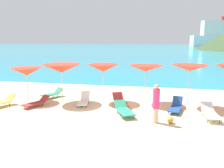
% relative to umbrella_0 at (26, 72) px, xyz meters
% --- Properties ---
extents(ground_plane, '(50.00, 100.00, 0.30)m').
position_rel_umbrella_0_xyz_m(ground_plane, '(5.80, 7.85, -1.98)').
color(ground_plane, beige).
extents(ocean_water, '(650.00, 440.00, 0.02)m').
position_rel_umbrella_0_xyz_m(ocean_water, '(5.80, 225.70, -1.82)').
color(ocean_water, teal).
rests_on(ocean_water, ground_plane).
extents(umbrella_0, '(2.04, 2.04, 2.07)m').
position_rel_umbrella_0_xyz_m(umbrella_0, '(0.00, 0.00, 0.00)').
color(umbrella_0, silver).
rests_on(umbrella_0, ground_plane).
extents(umbrella_1, '(2.32, 2.32, 2.31)m').
position_rel_umbrella_0_xyz_m(umbrella_1, '(2.17, 0.20, 0.22)').
color(umbrella_1, silver).
rests_on(umbrella_1, ground_plane).
extents(umbrella_2, '(1.94, 1.94, 2.29)m').
position_rel_umbrella_0_xyz_m(umbrella_2, '(4.54, 0.82, 0.22)').
color(umbrella_2, silver).
rests_on(umbrella_2, ground_plane).
extents(umbrella_3, '(2.04, 2.04, 2.25)m').
position_rel_umbrella_0_xyz_m(umbrella_3, '(7.06, 1.04, 0.23)').
color(umbrella_3, silver).
rests_on(umbrella_3, ground_plane).
extents(umbrella_4, '(1.99, 1.99, 2.36)m').
position_rel_umbrella_0_xyz_m(umbrella_4, '(9.46, 0.70, 0.35)').
color(umbrella_4, silver).
rests_on(umbrella_4, ground_plane).
extents(lounge_chair_0, '(1.30, 1.80, 0.57)m').
position_rel_umbrella_0_xyz_m(lounge_chair_0, '(6.14, -1.42, -1.56)').
color(lounge_chair_0, '#268C66').
rests_on(lounge_chair_0, ground_plane).
extents(lounge_chair_1, '(0.65, 1.69, 0.61)m').
position_rel_umbrella_0_xyz_m(lounge_chair_1, '(10.23, -1.14, -1.54)').
color(lounge_chair_1, white).
rests_on(lounge_chair_1, ground_plane).
extents(lounge_chair_3, '(0.73, 1.53, 0.69)m').
position_rel_umbrella_0_xyz_m(lounge_chair_3, '(3.62, -0.10, -1.57)').
color(lounge_chair_3, white).
rests_on(lounge_chair_3, ground_plane).
extents(lounge_chair_4, '(0.88, 1.55, 0.69)m').
position_rel_umbrella_0_xyz_m(lounge_chair_4, '(8.73, -0.35, -1.57)').
color(lounge_chair_4, '#1E478C').
rests_on(lounge_chair_4, ground_plane).
extents(lounge_chair_5, '(1.24, 1.80, 0.64)m').
position_rel_umbrella_0_xyz_m(lounge_chair_5, '(5.73, 0.05, -1.55)').
color(lounge_chair_5, '#A53333').
rests_on(lounge_chair_5, ground_plane).
extents(lounge_chair_6, '(1.21, 1.63, 0.52)m').
position_rel_umbrella_0_xyz_m(lounge_chair_6, '(1.07, -0.93, -1.60)').
color(lounge_chair_6, '#A53333').
rests_on(lounge_chair_6, ground_plane).
extents(lounge_chair_7, '(1.16, 1.54, 0.58)m').
position_rel_umbrella_0_xyz_m(lounge_chair_7, '(1.09, 1.04, -1.55)').
color(lounge_chair_7, '#268C66').
rests_on(lounge_chair_7, ground_plane).
extents(lounge_chair_8, '(1.07, 1.52, 0.64)m').
position_rel_umbrella_0_xyz_m(lounge_chair_8, '(-0.77, -1.28, -1.53)').
color(lounge_chair_8, '#D8BF4C').
rests_on(lounge_chair_8, ground_plane).
extents(beachgoer_0, '(0.31, 0.31, 1.77)m').
position_rel_umbrella_0_xyz_m(beachgoer_0, '(7.69, -2.22, -0.89)').
color(beachgoer_0, '#DBAA84').
rests_on(beachgoer_0, ground_plane).
extents(beach_ball, '(0.30, 0.30, 0.30)m').
position_rel_umbrella_0_xyz_m(beach_ball, '(8.34, -2.15, -1.68)').
color(beach_ball, orange).
rests_on(beach_ball, ground_plane).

